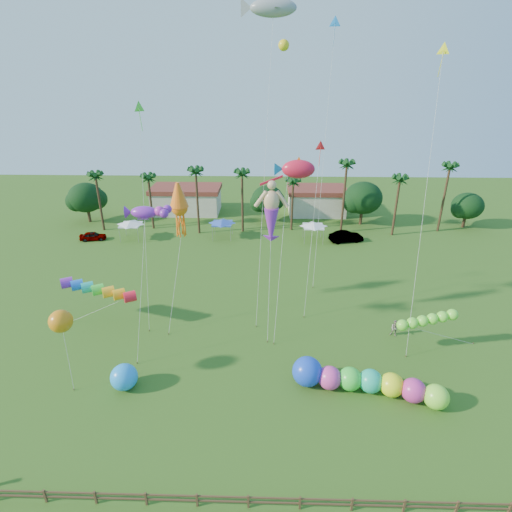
{
  "coord_description": "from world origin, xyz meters",
  "views": [
    {
      "loc": [
        0.87,
        -21.3,
        23.03
      ],
      "look_at": [
        0.0,
        10.0,
        9.0
      ],
      "focal_mm": 28.0,
      "sensor_mm": 36.0,
      "label": 1
    }
  ],
  "objects_px": {
    "car_a": "(93,236)",
    "blue_ball": "(124,377)",
    "caterpillar_inflatable": "(362,381)",
    "car_b": "(346,237)",
    "spectator_b": "(395,328)"
  },
  "relations": [
    {
      "from": "car_a",
      "to": "blue_ball",
      "type": "relative_size",
      "value": 1.8
    },
    {
      "from": "car_a",
      "to": "car_b",
      "type": "xyz_separation_m",
      "value": [
        39.01,
        0.37,
        0.17
      ]
    },
    {
      "from": "car_b",
      "to": "blue_ball",
      "type": "xyz_separation_m",
      "value": [
        -23.49,
        -32.21,
        0.25
      ]
    },
    {
      "from": "car_b",
      "to": "car_a",
      "type": "bearing_deg",
      "value": 77.4
    },
    {
      "from": "car_b",
      "to": "caterpillar_inflatable",
      "type": "xyz_separation_m",
      "value": [
        -4.52,
        -32.11,
        0.19
      ]
    },
    {
      "from": "spectator_b",
      "to": "caterpillar_inflatable",
      "type": "height_order",
      "value": "caterpillar_inflatable"
    },
    {
      "from": "car_a",
      "to": "spectator_b",
      "type": "height_order",
      "value": "spectator_b"
    },
    {
      "from": "car_b",
      "to": "spectator_b",
      "type": "relative_size",
      "value": 3.03
    },
    {
      "from": "caterpillar_inflatable",
      "to": "car_a",
      "type": "bearing_deg",
      "value": 149.93
    },
    {
      "from": "caterpillar_inflatable",
      "to": "blue_ball",
      "type": "xyz_separation_m",
      "value": [
        -18.98,
        -0.1,
        0.05
      ]
    },
    {
      "from": "spectator_b",
      "to": "blue_ball",
      "type": "height_order",
      "value": "blue_ball"
    },
    {
      "from": "car_b",
      "to": "blue_ball",
      "type": "distance_m",
      "value": 39.87
    },
    {
      "from": "car_a",
      "to": "caterpillar_inflatable",
      "type": "xyz_separation_m",
      "value": [
        34.49,
        -31.74,
        0.36
      ]
    },
    {
      "from": "car_a",
      "to": "caterpillar_inflatable",
      "type": "distance_m",
      "value": 46.87
    },
    {
      "from": "car_a",
      "to": "car_b",
      "type": "relative_size",
      "value": 0.77
    }
  ]
}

